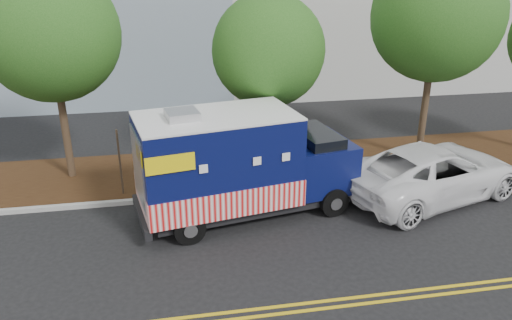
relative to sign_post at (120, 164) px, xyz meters
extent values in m
plane|color=black|center=(3.11, -1.91, -1.20)|extent=(120.00, 120.00, 0.00)
cube|color=#9E9E99|center=(3.11, -0.51, -1.12)|extent=(120.00, 0.18, 0.15)
cube|color=black|center=(3.11, 1.59, -1.12)|extent=(120.00, 4.00, 0.15)
cube|color=gold|center=(3.11, -6.36, -1.19)|extent=(120.00, 0.10, 0.01)
cube|color=gold|center=(3.11, -6.61, -1.19)|extent=(120.00, 0.10, 0.01)
cylinder|color=#38281C|center=(-1.91, 1.82, 0.83)|extent=(0.26, 0.26, 4.06)
sphere|color=#1E5217|center=(-1.91, 1.82, 3.97)|extent=(4.47, 4.47, 4.47)
cylinder|color=#38281C|center=(5.14, 1.26, 0.56)|extent=(0.26, 0.26, 3.53)
sphere|color=#1E5217|center=(5.14, 1.26, 3.29)|extent=(3.86, 3.86, 3.86)
cylinder|color=#38281C|center=(11.16, 1.22, 0.98)|extent=(0.26, 0.26, 4.35)
sphere|color=#1E5217|center=(11.16, 1.22, 4.31)|extent=(4.62, 4.62, 4.62)
cube|color=#473828|center=(0.00, 0.00, 0.00)|extent=(0.06, 0.06, 2.40)
cube|color=black|center=(3.96, -1.74, -0.74)|extent=(6.35, 3.14, 0.30)
cube|color=#091043|center=(3.00, -1.92, 0.75)|extent=(4.93, 3.29, 2.60)
cube|color=red|center=(3.00, -1.92, -0.17)|extent=(4.99, 3.36, 0.81)
cube|color=white|center=(3.00, -1.92, 2.07)|extent=(4.93, 3.29, 0.07)
cube|color=#B7B7BA|center=(2.04, -2.10, 2.22)|extent=(1.01, 1.01, 0.24)
cube|color=#091043|center=(6.20, -1.32, 0.16)|extent=(2.35, 2.65, 1.52)
cube|color=black|center=(6.14, -1.33, 0.88)|extent=(1.45, 2.28, 0.70)
cube|color=black|center=(7.18, -1.14, -0.35)|extent=(0.48, 2.15, 0.33)
cube|color=black|center=(0.71, -2.34, -0.71)|extent=(0.64, 2.43, 0.30)
cube|color=#B7B7BA|center=(0.74, -2.34, 0.81)|extent=(0.40, 1.93, 2.06)
cube|color=#B7B7BA|center=(3.08, -0.59, 0.81)|extent=(1.93, 0.40, 1.19)
cube|color=yellow|center=(1.64, -3.48, 1.35)|extent=(1.28, 0.26, 0.49)
cube|color=yellow|center=(1.16, -0.95, 1.35)|extent=(1.28, 0.26, 0.49)
cylinder|color=black|center=(6.50, -2.39, -0.74)|extent=(0.95, 0.47, 0.91)
cylinder|color=black|center=(6.10, -0.21, -0.74)|extent=(0.95, 0.47, 0.91)
cylinder|color=black|center=(2.03, -3.22, -0.74)|extent=(0.95, 0.47, 0.91)
cylinder|color=black|center=(1.62, -1.05, -0.74)|extent=(0.95, 0.47, 0.91)
imported|color=white|center=(10.13, -1.68, -0.32)|extent=(6.93, 4.68, 1.76)
camera|label=1|loc=(1.74, -15.45, 6.36)|focal=35.00mm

